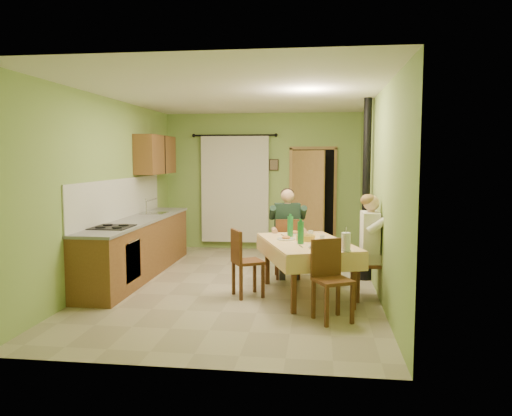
# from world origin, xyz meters

# --- Properties ---
(floor) EXTENTS (4.00, 6.00, 0.01)m
(floor) POSITION_xyz_m (0.00, 0.00, 0.00)
(floor) COLOR tan
(floor) RESTS_ON ground
(room_shell) EXTENTS (4.04, 6.04, 2.82)m
(room_shell) POSITION_xyz_m (0.00, 0.00, 1.82)
(room_shell) COLOR #8EB15B
(room_shell) RESTS_ON ground
(kitchen_run) EXTENTS (0.64, 3.64, 1.56)m
(kitchen_run) POSITION_xyz_m (-1.71, 0.40, 0.48)
(kitchen_run) COLOR brown
(kitchen_run) RESTS_ON ground
(upper_cabinets) EXTENTS (0.35, 1.40, 0.70)m
(upper_cabinets) POSITION_xyz_m (-1.82, 1.70, 1.95)
(upper_cabinets) COLOR brown
(upper_cabinets) RESTS_ON room_shell
(curtain) EXTENTS (1.70, 0.07, 2.22)m
(curtain) POSITION_xyz_m (-0.55, 2.90, 1.26)
(curtain) COLOR black
(curtain) RESTS_ON ground
(doorway) EXTENTS (0.96, 0.57, 2.15)m
(doorway) POSITION_xyz_m (1.00, 2.85, 1.05)
(doorway) COLOR black
(doorway) RESTS_ON ground
(dining_table) EXTENTS (1.54, 1.98, 0.76)m
(dining_table) POSITION_xyz_m (1.02, -0.47, 0.38)
(dining_table) COLOR #E8BB7A
(dining_table) RESTS_ON ground
(tableware) EXTENTS (0.96, 1.47, 0.33)m
(tableware) POSITION_xyz_m (1.07, -0.56, 0.83)
(tableware) COLOR white
(tableware) RESTS_ON dining_table
(chair_far) EXTENTS (0.45, 0.45, 0.95)m
(chair_far) POSITION_xyz_m (0.69, 0.54, 0.29)
(chair_far) COLOR #562F17
(chair_far) RESTS_ON ground
(chair_near) EXTENTS (0.52, 0.52, 0.94)m
(chair_near) POSITION_xyz_m (1.35, -1.49, 0.29)
(chair_near) COLOR #562F17
(chair_near) RESTS_ON ground
(chair_right) EXTENTS (0.46, 0.46, 1.01)m
(chair_right) POSITION_xyz_m (1.91, -0.52, 0.29)
(chair_right) COLOR #562F17
(chair_right) RESTS_ON ground
(chair_left) EXTENTS (0.51, 0.51, 0.93)m
(chair_left) POSITION_xyz_m (0.22, -0.60, 0.29)
(chair_left) COLOR #562F17
(chair_left) RESTS_ON ground
(man_far) EXTENTS (0.62, 0.52, 1.39)m
(man_far) POSITION_xyz_m (0.69, 0.56, 0.88)
(man_far) COLOR #192D23
(man_far) RESTS_ON chair_far
(man_right) EXTENTS (0.47, 0.59, 1.39)m
(man_right) POSITION_xyz_m (1.89, -0.52, 0.88)
(man_right) COLOR silver
(man_right) RESTS_ON chair_right
(stove_flue) EXTENTS (0.24, 0.24, 2.80)m
(stove_flue) POSITION_xyz_m (1.90, 0.60, 1.02)
(stove_flue) COLOR black
(stove_flue) RESTS_ON ground
(picture_back) EXTENTS (0.19, 0.03, 0.23)m
(picture_back) POSITION_xyz_m (0.25, 2.97, 1.75)
(picture_back) COLOR black
(picture_back) RESTS_ON room_shell
(picture_right) EXTENTS (0.03, 0.31, 0.21)m
(picture_right) POSITION_xyz_m (1.97, 1.20, 1.85)
(picture_right) COLOR brown
(picture_right) RESTS_ON room_shell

